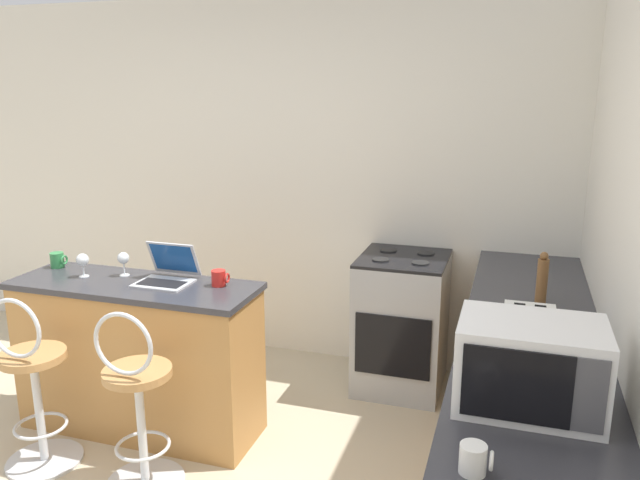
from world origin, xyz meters
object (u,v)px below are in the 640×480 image
bar_stool_near (34,388)px  mug_blue (583,328)px  stove_range (401,322)px  pepper_mill (542,280)px  toaster (528,332)px  mug_green (58,260)px  wine_glass_tall (83,260)px  mug_white (474,459)px  mug_red (219,278)px  bar_stool_far (138,406)px  laptop (168,272)px  wine_glass_short (123,259)px  microwave (530,366)px

bar_stool_near → mug_blue: bearing=8.8°
stove_range → pepper_mill: 1.21m
toaster → mug_green: 2.77m
wine_glass_tall → mug_green: (-0.28, 0.11, -0.05)m
mug_green → mug_white: bearing=-27.7°
mug_red → pepper_mill: 1.72m
bar_stool_far → mug_blue: size_ratio=10.03×
laptop → mug_white: size_ratio=3.10×
bar_stool_far → laptop: 0.78m
bar_stool_far → mug_green: bearing=146.5°
pepper_mill → bar_stool_near: bearing=-161.9°
stove_range → mug_white: bearing=-74.8°
bar_stool_near → toaster: (2.44, 0.19, 0.55)m
pepper_mill → laptop: bearing=-173.1°
wine_glass_tall → mug_green: size_ratio=1.41×
toaster → wine_glass_short: bearing=169.8°
laptop → wine_glass_tall: bearing=-171.8°
pepper_mill → wine_glass_short: size_ratio=1.96×
bar_stool_near → toaster: size_ratio=3.63×
mug_white → wine_glass_short: (-2.10, 1.33, 0.06)m
bar_stool_far → microwave: microwave is taller
toaster → mug_white: 0.94m
laptop → mug_green: laptop is taller
laptop → microwave: microwave is taller
stove_range → wine_glass_tall: 2.05m
bar_stool_near → bar_stool_far: size_ratio=1.00×
laptop → mug_red: size_ratio=3.08×
bar_stool_near → pepper_mill: size_ratio=3.52×
mug_red → mug_blue: (1.87, -0.18, 0.00)m
bar_stool_far → wine_glass_short: bearing=126.8°
microwave → mug_blue: size_ratio=5.04×
microwave → mug_red: 1.86m
bar_stool_near → toaster: bearing=4.4°
wine_glass_tall → mug_blue: wine_glass_tall is taller
pepper_mill → toaster: bearing=-96.0°
pepper_mill → wine_glass_short: pepper_mill is taller
wine_glass_tall → mug_red: size_ratio=1.42×
stove_range → wine_glass_short: (-1.49, -0.90, 0.56)m
mug_white → mug_blue: 1.22m
bar_stool_near → mug_white: 2.46m
microwave → mug_red: microwave is taller
mug_white → pepper_mill: bearing=82.1°
mug_green → mug_blue: bearing=-3.9°
mug_white → mug_blue: size_ratio=1.00×
bar_stool_far → bar_stool_near: bearing=180.0°
stove_range → wine_glass_tall: size_ratio=6.57×
wine_glass_short → mug_red: bearing=0.1°
mug_white → mug_blue: mug_blue is taller
laptop → wine_glass_tall: 0.52m
toaster → wine_glass_tall: (-2.46, 0.31, 0.01)m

